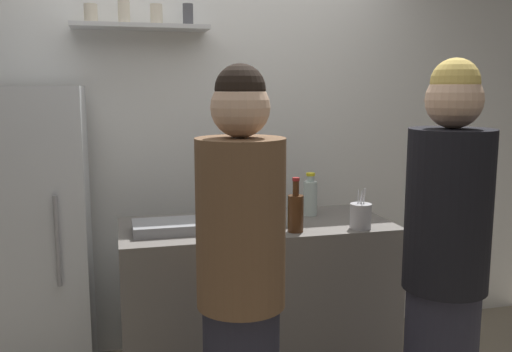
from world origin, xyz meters
name	(u,v)px	position (x,y,z in m)	size (l,w,h in m)	color
back_wall_assembly	(201,142)	(0.00, 1.25, 1.30)	(4.80, 0.32, 2.60)	white
refrigerator	(31,243)	(-0.98, 0.85, 0.83)	(0.60, 0.61, 1.65)	silver
counter	(256,308)	(0.17, 0.53, 0.47)	(1.41, 0.64, 0.94)	#66605B
baking_pan	(168,227)	(-0.29, 0.47, 0.96)	(0.34, 0.24, 0.05)	gray
utensil_holder	(361,216)	(0.66, 0.30, 1.00)	(0.11, 0.11, 0.21)	#B2B2B7
wine_bottle_green_glass	(273,205)	(0.23, 0.42, 1.05)	(0.08, 0.08, 0.31)	#19471E
wine_bottle_amber_glass	(296,212)	(0.32, 0.31, 1.04)	(0.08, 0.08, 0.27)	#472814
water_bottle_plastic	(310,197)	(0.51, 0.64, 1.04)	(0.08, 0.08, 0.24)	silver
person_brown_jacket	(241,293)	(-0.08, -0.23, 0.86)	(0.34, 0.34, 1.73)	#262633
person_blonde	(444,276)	(0.76, -0.29, 0.88)	(0.34, 0.34, 1.76)	#262633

